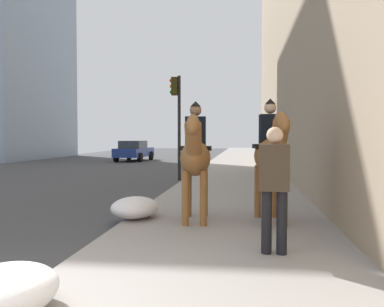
% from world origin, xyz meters
% --- Properties ---
extents(mounted_horse_near, '(2.15, 0.67, 2.24)m').
position_xyz_m(mounted_horse_near, '(4.44, -1.36, 1.34)').
color(mounted_horse_near, brown).
rests_on(mounted_horse_near, sidewalk_slab).
extents(mounted_horse_far, '(2.15, 0.74, 2.28)m').
position_xyz_m(mounted_horse_far, '(4.50, -2.74, 1.38)').
color(mounted_horse_far, brown).
rests_on(mounted_horse_far, sidewalk_slab).
extents(pedestrian_greeting, '(0.30, 0.42, 1.70)m').
position_xyz_m(pedestrian_greeting, '(2.41, -2.66, 1.10)').
color(pedestrian_greeting, black).
rests_on(pedestrian_greeting, sidewalk_slab).
extents(car_near_lane, '(4.61, 2.08, 1.44)m').
position_xyz_m(car_near_lane, '(25.88, 5.53, 0.74)').
color(car_near_lane, navy).
rests_on(car_near_lane, ground).
extents(traffic_light_near_curb, '(0.20, 0.44, 4.06)m').
position_xyz_m(traffic_light_near_curb, '(12.90, 0.35, 2.71)').
color(traffic_light_near_curb, black).
rests_on(traffic_light_near_curb, ground).
extents(snow_pile_near, '(1.21, 0.93, 0.42)m').
position_xyz_m(snow_pile_near, '(0.12, -0.15, 0.33)').
color(snow_pile_near, white).
rests_on(snow_pile_near, sidewalk_slab).
extents(snow_pile_far, '(1.17, 0.90, 0.41)m').
position_xyz_m(snow_pile_far, '(4.65, -0.15, 0.32)').
color(snow_pile_far, white).
rests_on(snow_pile_far, sidewalk_slab).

